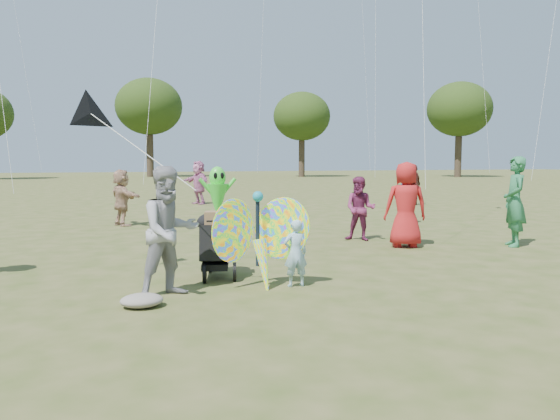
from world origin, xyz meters
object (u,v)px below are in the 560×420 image
(child_girl, at_px, (296,253))
(crowd_j, at_px, (199,182))
(adult_man, at_px, (170,232))
(jogging_stroller, at_px, (215,240))
(crowd_f, at_px, (515,202))
(crowd_h, at_px, (414,185))
(crowd_a, at_px, (406,205))
(alien_kite, at_px, (218,195))
(butterfly_kite, at_px, (260,241))
(crowd_c, at_px, (406,198))
(crowd_d, at_px, (122,198))
(crowd_e, at_px, (360,209))

(child_girl, xyz_separation_m, crowd_j, (1.15, 15.74, 0.42))
(adult_man, bearing_deg, jogging_stroller, 29.74)
(crowd_f, relative_size, crowd_h, 1.16)
(adult_man, distance_m, crowd_a, 6.09)
(alien_kite, bearing_deg, butterfly_kite, -96.02)
(crowd_c, xyz_separation_m, crowd_h, (3.93, 5.89, 0.06))
(child_girl, distance_m, butterfly_kite, 0.58)
(child_girl, bearing_deg, adult_man, 0.17)
(child_girl, relative_size, crowd_d, 0.62)
(crowd_c, relative_size, alien_kite, 0.91)
(crowd_f, distance_m, jogging_stroller, 7.03)
(crowd_c, xyz_separation_m, crowd_d, (-8.04, 2.20, 0.03))
(crowd_d, xyz_separation_m, alien_kite, (2.40, -2.08, 0.15))
(crowd_f, xyz_separation_m, crowd_h, (3.83, 10.29, -0.14))
(crowd_a, relative_size, crowd_f, 0.94)
(crowd_c, height_order, crowd_d, crowd_d)
(alien_kite, bearing_deg, crowd_a, -48.92)
(adult_man, xyz_separation_m, alien_kite, (2.03, 6.66, 0.05))
(crowd_d, xyz_separation_m, crowd_f, (8.14, -6.61, 0.17))
(crowd_f, bearing_deg, alien_kite, -103.47)
(crowd_c, distance_m, alien_kite, 5.64)
(adult_man, bearing_deg, butterfly_kite, -18.32)
(crowd_a, bearing_deg, child_girl, 55.86)
(crowd_d, distance_m, crowd_f, 10.49)
(child_girl, relative_size, crowd_e, 0.67)
(butterfly_kite, bearing_deg, crowd_e, 47.44)
(adult_man, xyz_separation_m, crowd_h, (11.59, 12.43, -0.06))
(crowd_a, distance_m, crowd_d, 8.32)
(child_girl, distance_m, alien_kite, 6.69)
(crowd_a, distance_m, crowd_c, 4.38)
(child_girl, distance_m, crowd_e, 4.99)
(crowd_a, height_order, crowd_c, crowd_a)
(crowd_j, distance_m, butterfly_kite, 15.76)
(child_girl, bearing_deg, crowd_d, -75.11)
(crowd_h, bearing_deg, alien_kite, -2.86)
(crowd_e, relative_size, crowd_h, 0.89)
(crowd_d, height_order, crowd_h, crowd_h)
(crowd_j, bearing_deg, adult_man, -32.55)
(crowd_e, relative_size, crowd_f, 0.76)
(crowd_c, relative_size, crowd_h, 0.92)
(crowd_e, distance_m, crowd_j, 11.93)
(crowd_c, height_order, butterfly_kite, crowd_c)
(adult_man, xyz_separation_m, crowd_e, (4.90, 3.95, -0.16))
(crowd_f, height_order, jogging_stroller, crowd_f)
(adult_man, distance_m, crowd_f, 8.06)
(crowd_j, bearing_deg, butterfly_kite, -27.82)
(crowd_e, bearing_deg, butterfly_kite, -95.10)
(crowd_c, bearing_deg, crowd_a, 27.53)
(adult_man, distance_m, alien_kite, 6.96)
(crowd_d, xyz_separation_m, crowd_j, (3.40, 6.99, 0.11))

